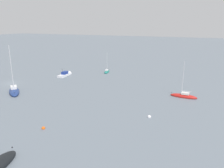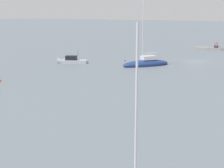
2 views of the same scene
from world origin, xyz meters
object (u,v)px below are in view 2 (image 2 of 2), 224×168
person_seated_blue_right (215,47)px  umbrella_open_red (216,43)px  person_seated_maroon_left (217,47)px  sailboat_navy_mid (146,63)px  motorboat_grey_mid (70,61)px

person_seated_blue_right → umbrella_open_red: umbrella_open_red is taller
person_seated_maroon_left → sailboat_navy_mid: size_ratio=0.06×
person_seated_maroon_left → motorboat_grey_mid: motorboat_grey_mid is taller
sailboat_navy_mid → motorboat_grey_mid: (13.32, 2.98, -0.11)m
person_seated_maroon_left → umbrella_open_red: umbrella_open_red is taller
sailboat_navy_mid → motorboat_grey_mid: size_ratio=2.30×
sailboat_navy_mid → person_seated_maroon_left: bearing=-62.5°
person_seated_blue_right → sailboat_navy_mid: sailboat_navy_mid is taller
person_seated_maroon_left → person_seated_blue_right: size_ratio=1.00×
person_seated_blue_right → umbrella_open_red: size_ratio=0.57×
person_seated_maroon_left → umbrella_open_red: (0.28, -0.02, 0.85)m
umbrella_open_red → sailboat_navy_mid: bearing=76.8°
person_seated_blue_right → person_seated_maroon_left: bearing=-176.0°
sailboat_navy_mid → motorboat_grey_mid: 13.65m
person_seated_blue_right → motorboat_grey_mid: bearing=57.9°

